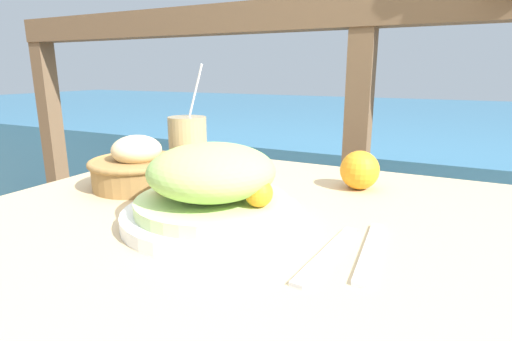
% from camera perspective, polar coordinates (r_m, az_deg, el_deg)
% --- Properties ---
extents(patio_table, '(0.95, 0.79, 0.71)m').
position_cam_1_polar(patio_table, '(0.67, 0.52, -15.45)').
color(patio_table, tan).
rests_on(patio_table, ground_plane).
extents(railing_fence, '(2.80, 0.08, 1.14)m').
position_cam_1_polar(railing_fence, '(1.22, 14.56, 9.57)').
color(railing_fence, brown).
rests_on(railing_fence, ground_plane).
extents(sea_backdrop, '(12.00, 4.00, 0.58)m').
position_cam_1_polar(sea_backdrop, '(3.75, 22.21, 3.10)').
color(sea_backdrop, teal).
rests_on(sea_backdrop, ground_plane).
extents(salad_plate, '(0.27, 0.27, 0.12)m').
position_cam_1_polar(salad_plate, '(0.60, -6.30, -2.65)').
color(salad_plate, silver).
rests_on(salad_plate, patio_table).
extents(drink_glass, '(0.09, 0.09, 0.24)m').
position_cam_1_polar(drink_glass, '(0.93, -9.70, 3.84)').
color(drink_glass, tan).
rests_on(drink_glass, patio_table).
extents(bread_basket, '(0.19, 0.19, 0.10)m').
position_cam_1_polar(bread_basket, '(0.81, -16.52, 0.53)').
color(bread_basket, olive).
rests_on(bread_basket, patio_table).
extents(fork, '(0.03, 0.18, 0.00)m').
position_cam_1_polar(fork, '(0.51, 10.16, -11.59)').
color(fork, silver).
rests_on(fork, patio_table).
extents(knife, '(0.03, 0.18, 0.00)m').
position_cam_1_polar(knife, '(0.53, 15.91, -10.95)').
color(knife, silver).
rests_on(knife, patio_table).
extents(orange_near_basket, '(0.07, 0.07, 0.07)m').
position_cam_1_polar(orange_near_basket, '(0.79, 14.58, 0.06)').
color(orange_near_basket, orange).
rests_on(orange_near_basket, patio_table).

